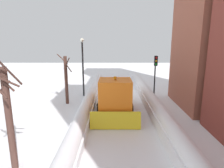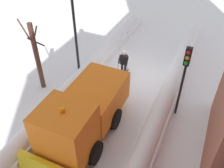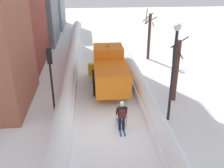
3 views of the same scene
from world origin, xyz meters
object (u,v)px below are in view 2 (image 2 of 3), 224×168
(plow_truck, at_px, (83,114))
(street_lamp, at_px, (74,20))
(traffic_light_pole, at_px, (185,70))
(bare_tree_near, at_px, (37,56))
(skier, at_px, (124,61))

(plow_truck, xyz_separation_m, street_lamp, (3.10, -4.71, 2.11))
(traffic_light_pole, relative_size, bare_tree_near, 0.94)
(street_lamp, bearing_deg, skier, -164.79)
(street_lamp, bearing_deg, bare_tree_near, 65.47)
(traffic_light_pole, bearing_deg, plow_truck, 41.01)
(bare_tree_near, bearing_deg, street_lamp, -114.53)
(plow_truck, height_order, bare_tree_near, bare_tree_near)
(skier, xyz_separation_m, traffic_light_pole, (-3.93, 2.24, 1.93))
(skier, xyz_separation_m, street_lamp, (2.91, 0.79, 2.59))
(bare_tree_near, bearing_deg, skier, -141.24)
(skier, height_order, bare_tree_near, bare_tree_near)
(skier, bearing_deg, street_lamp, 15.21)
(plow_truck, relative_size, street_lamp, 1.04)
(traffic_light_pole, xyz_separation_m, street_lamp, (6.84, -1.45, 0.66))
(traffic_light_pole, relative_size, street_lamp, 0.73)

